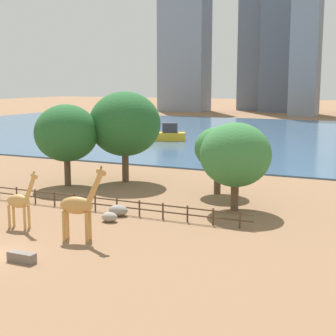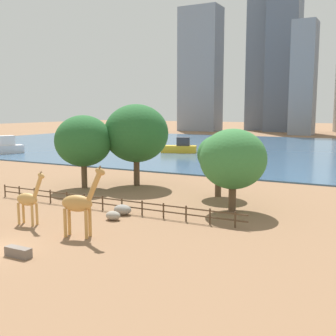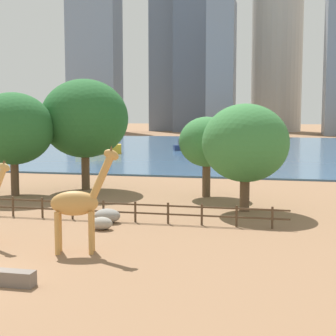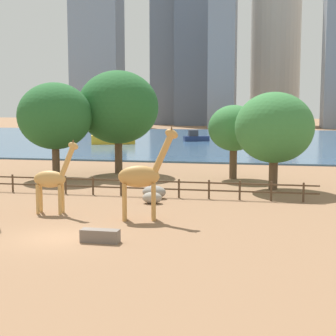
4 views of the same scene
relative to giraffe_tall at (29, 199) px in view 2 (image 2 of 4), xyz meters
The scene contains 19 objects.
ground_plane 74.76m from the giraffe_tall, 87.98° to the left, with size 400.00×400.00×0.00m, color #8C6647.
harbor_water 71.76m from the giraffe_tall, 87.89° to the left, with size 180.00×86.00×0.20m, color #3D6084.
giraffe_tall is the anchor object (origin of this frame).
giraffe_companion 5.67m from the giraffe_tall, ahead, with size 3.43×1.48×5.23m.
boulder_near_fence 6.77m from the giraffe_tall, 40.49° to the left, with size 1.29×0.99×0.74m, color gray.
boulder_by_pole 7.86m from the giraffe_tall, 52.38° to the left, with size 1.62×1.17×0.88m, color gray.
feeding_trough 7.70m from the giraffe_tall, 49.34° to the right, with size 1.80×0.60×0.60m, color #72665B.
enclosure_fence 7.22m from the giraffe_tall, 70.07° to the left, with size 26.12×0.14×1.30m.
tree_left_large 19.65m from the giraffe_tall, 61.82° to the left, with size 4.44×4.44×6.44m.
tree_center_broad 16.08m from the giraffe_tall, 113.16° to the left, with size 6.50×6.50×8.39m.
tree_right_tall 19.23m from the giraffe_tall, 95.23° to the left, with size 7.58×7.58×9.66m.
tree_left_small 17.43m from the giraffe_tall, 42.63° to the left, with size 5.91×5.91×7.38m.
boat_ferry 56.74m from the giraffe_tall, 140.96° to the left, with size 6.14×8.68×7.38m.
boat_sailboat 55.95m from the giraffe_tall, 103.90° to the left, with size 7.65×4.89×3.17m.
boat_tug 64.05m from the giraffe_tall, 91.06° to the left, with size 4.80×3.24×1.99m.
skyline_tower_needle 157.38m from the giraffe_tall, 95.64° to the left, with size 12.63×10.65×75.02m, color slate.
skyline_block_central 134.12m from the giraffe_tall, 91.43° to the left, with size 8.09×9.14×39.61m, color gray.
skyline_block_left 152.85m from the giraffe_tall, 108.34° to the left, with size 16.78×10.55×50.99m, color gray.
skyline_block_right 169.80m from the giraffe_tall, 99.38° to the left, with size 11.16×8.69×99.16m, color slate.
Camera 2 is at (22.05, -18.18, 9.02)m, focal length 45.00 mm.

